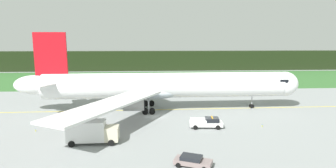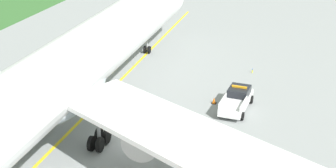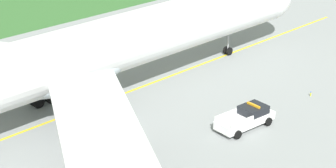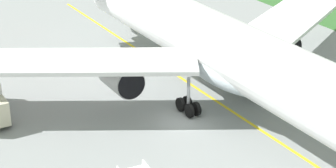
{
  "view_description": "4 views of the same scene",
  "coord_description": "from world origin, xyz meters",
  "views": [
    {
      "loc": [
        -0.51,
        -52.73,
        14.97
      ],
      "look_at": [
        3.03,
        6.55,
        5.23
      ],
      "focal_mm": 29.52,
      "sensor_mm": 36.0,
      "label": 1
    },
    {
      "loc": [
        -32.2,
        -13.76,
        19.55
      ],
      "look_at": [
        5.36,
        -2.51,
        3.18
      ],
      "focal_mm": 52.71,
      "sensor_mm": 36.0,
      "label": 2
    },
    {
      "loc": [
        -27.51,
        -36.32,
        23.62
      ],
      "look_at": [
        6.01,
        -1.24,
        2.77
      ],
      "focal_mm": 63.46,
      "sensor_mm": 36.0,
      "label": 3
    },
    {
      "loc": [
        37.97,
        -22.88,
        22.83
      ],
      "look_at": [
        2.58,
        -2.93,
        5.02
      ],
      "focal_mm": 64.34,
      "sensor_mm": 36.0,
      "label": 4
    }
  ],
  "objects": [
    {
      "name": "airliner",
      "position": [
        1.39,
        4.62,
        5.19
      ],
      "size": [
        59.78,
        51.85,
        16.29
      ],
      "color": "white",
      "rests_on": "ground"
    },
    {
      "name": "taxiway_edge_light_west",
      "position": [
        -19.56,
        -8.21,
        0.25
      ],
      "size": [
        0.12,
        0.12,
        0.46
      ],
      "color": "yellow",
      "rests_on": "ground"
    },
    {
      "name": "taxiway_centerline_main",
      "position": [
        2.27,
        4.63,
        0.0
      ],
      "size": [
        80.0,
        1.37,
        0.01
      ],
      "primitive_type": "cube",
      "rotation": [
        0.0,
        0.0,
        0.01
      ],
      "color": "yellow",
      "rests_on": "ground"
    },
    {
      "name": "ground",
      "position": [
        0.0,
        0.0,
        0.0
      ],
      "size": [
        320.0,
        320.0,
        0.0
      ],
      "primitive_type": "plane",
      "color": "gray"
    }
  ]
}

